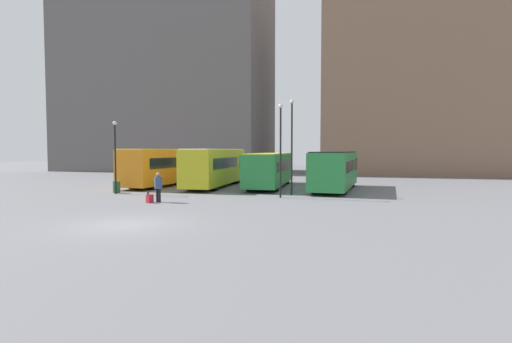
% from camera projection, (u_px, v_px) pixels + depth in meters
% --- Properties ---
extents(ground_plane, '(160.00, 160.00, 0.00)m').
position_uv_depth(ground_plane, '(125.00, 225.00, 16.60)').
color(ground_plane, slate).
extents(building_block_left, '(31.12, 13.95, 28.25)m').
position_uv_depth(building_block_left, '(165.00, 78.00, 60.57)').
color(building_block_left, '#5B5656').
rests_on(building_block_left, ground_plane).
extents(building_block_right, '(25.31, 11.91, 33.81)m').
position_uv_depth(building_block_right, '(426.00, 42.00, 50.73)').
color(building_block_right, '#7F604C').
rests_on(building_block_right, ground_plane).
extents(bus_0, '(2.79, 10.58, 3.22)m').
position_uv_depth(bus_0, '(164.00, 166.00, 34.98)').
color(bus_0, orange).
rests_on(bus_0, ground_plane).
extents(bus_1, '(3.21, 11.54, 3.22)m').
position_uv_depth(bus_1, '(216.00, 166.00, 34.19)').
color(bus_1, gold).
rests_on(bus_1, ground_plane).
extents(bus_2, '(3.23, 11.03, 2.86)m').
position_uv_depth(bus_2, '(270.00, 169.00, 33.57)').
color(bus_2, '#237A38').
rests_on(bus_2, ground_plane).
extents(bus_3, '(3.15, 10.06, 3.00)m').
position_uv_depth(bus_3, '(335.00, 169.00, 31.00)').
color(bus_3, '#237A38').
rests_on(bus_3, ground_plane).
extents(traveler, '(0.58, 0.58, 1.79)m').
position_uv_depth(traveler, '(158.00, 185.00, 23.77)').
color(traveler, black).
rests_on(traveler, ground_plane).
extents(suitcase, '(0.37, 0.43, 0.71)m').
position_uv_depth(suitcase, '(150.00, 199.00, 23.57)').
color(suitcase, '#B7232D').
rests_on(suitcase, ground_plane).
extents(lamp_post_0, '(0.28, 0.28, 6.11)m').
position_uv_depth(lamp_post_0, '(281.00, 143.00, 25.85)').
color(lamp_post_0, black).
rests_on(lamp_post_0, ground_plane).
extents(lamp_post_1, '(0.28, 0.28, 6.58)m').
position_uv_depth(lamp_post_1, '(292.00, 140.00, 27.43)').
color(lamp_post_1, black).
rests_on(lamp_post_1, ground_plane).
extents(lamp_post_2, '(0.28, 0.28, 5.16)m').
position_uv_depth(lamp_post_2, '(115.00, 151.00, 28.17)').
color(lamp_post_2, black).
rests_on(lamp_post_2, ground_plane).
extents(trash_bin, '(0.52, 0.52, 0.85)m').
position_uv_depth(trash_bin, '(117.00, 187.00, 29.04)').
color(trash_bin, '#285633').
rests_on(trash_bin, ground_plane).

